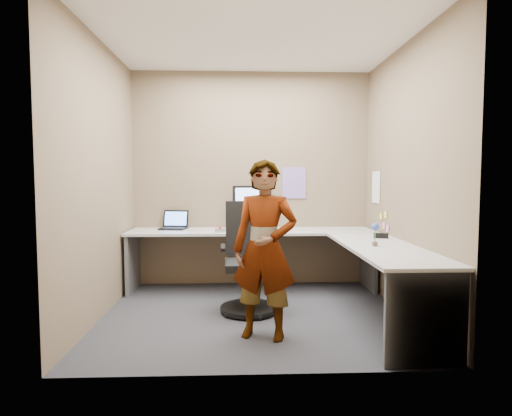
{
  "coord_description": "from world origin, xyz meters",
  "views": [
    {
      "loc": [
        -0.15,
        -4.17,
        1.36
      ],
      "look_at": [
        0.02,
        0.25,
        1.05
      ],
      "focal_mm": 30.0,
      "sensor_mm": 36.0,
      "label": 1
    }
  ],
  "objects_px": {
    "monitor": "(252,201)",
    "office_chair": "(249,267)",
    "desk": "(294,250)",
    "person": "(265,249)"
  },
  "relations": [
    {
      "from": "desk",
      "to": "monitor",
      "type": "xyz_separation_m",
      "value": [
        -0.43,
        0.75,
        0.48
      ]
    },
    {
      "from": "monitor",
      "to": "person",
      "type": "height_order",
      "value": "person"
    },
    {
      "from": "desk",
      "to": "office_chair",
      "type": "height_order",
      "value": "office_chair"
    },
    {
      "from": "desk",
      "to": "person",
      "type": "relative_size",
      "value": 1.97
    },
    {
      "from": "office_chair",
      "to": "person",
      "type": "distance_m",
      "value": 0.82
    },
    {
      "from": "desk",
      "to": "office_chair",
      "type": "relative_size",
      "value": 2.71
    },
    {
      "from": "monitor",
      "to": "office_chair",
      "type": "xyz_separation_m",
      "value": [
        -0.07,
        -0.99,
        -0.62
      ]
    },
    {
      "from": "desk",
      "to": "office_chair",
      "type": "distance_m",
      "value": 0.57
    },
    {
      "from": "office_chair",
      "to": "desk",
      "type": "bearing_deg",
      "value": 23.12
    },
    {
      "from": "desk",
      "to": "monitor",
      "type": "distance_m",
      "value": 0.99
    }
  ]
}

